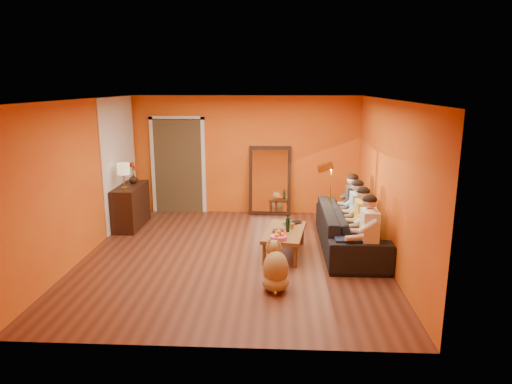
{
  "coord_description": "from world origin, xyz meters",
  "views": [
    {
      "loc": [
        0.74,
        -7.22,
        2.83
      ],
      "look_at": [
        0.35,
        0.5,
        1.0
      ],
      "focal_mm": 32.0,
      "sensor_mm": 36.0,
      "label": 1
    }
  ],
  "objects_px": {
    "wine_bottle": "(288,223)",
    "tumbler": "(292,226)",
    "person_mid_left": "(363,223)",
    "sideboard": "(131,206)",
    "person_mid_right": "(357,214)",
    "person_far_left": "(369,234)",
    "vase": "(133,179)",
    "sofa": "(350,229)",
    "table_lamp": "(124,176)",
    "dog": "(276,265)",
    "floor_lamp": "(331,202)",
    "coffee_table": "(284,242)",
    "laptop": "(295,224)",
    "person_far_right": "(352,206)",
    "mirror_frame": "(270,181)"
  },
  "relations": [
    {
      "from": "sideboard",
      "to": "table_lamp",
      "type": "relative_size",
      "value": 2.31
    },
    {
      "from": "wine_bottle",
      "to": "tumbler",
      "type": "distance_m",
      "value": 0.21
    },
    {
      "from": "person_mid_right",
      "to": "person_far_left",
      "type": "bearing_deg",
      "value": -90.0
    },
    {
      "from": "person_far_left",
      "to": "person_far_right",
      "type": "xyz_separation_m",
      "value": [
        0.0,
        1.65,
        0.0
      ]
    },
    {
      "from": "dog",
      "to": "wine_bottle",
      "type": "xyz_separation_m",
      "value": [
        0.19,
        1.3,
        0.22
      ]
    },
    {
      "from": "wine_bottle",
      "to": "person_mid_left",
      "type": "bearing_deg",
      "value": -3.55
    },
    {
      "from": "tumbler",
      "to": "laptop",
      "type": "xyz_separation_m",
      "value": [
        0.06,
        0.23,
        -0.03
      ]
    },
    {
      "from": "mirror_frame",
      "to": "tumbler",
      "type": "bearing_deg",
      "value": -79.89
    },
    {
      "from": "wine_bottle",
      "to": "tumbler",
      "type": "relative_size",
      "value": 3.15
    },
    {
      "from": "vase",
      "to": "person_mid_left",
      "type": "bearing_deg",
      "value": -22.24
    },
    {
      "from": "laptop",
      "to": "tumbler",
      "type": "bearing_deg",
      "value": -140.76
    },
    {
      "from": "tumbler",
      "to": "vase",
      "type": "bearing_deg",
      "value": 154.38
    },
    {
      "from": "sofa",
      "to": "coffee_table",
      "type": "xyz_separation_m",
      "value": [
        -1.15,
        -0.32,
        -0.16
      ]
    },
    {
      "from": "tumbler",
      "to": "person_mid_left",
      "type": "bearing_deg",
      "value": -12.0
    },
    {
      "from": "sideboard",
      "to": "tumbler",
      "type": "relative_size",
      "value": 11.98
    },
    {
      "from": "sideboard",
      "to": "tumbler",
      "type": "height_order",
      "value": "sideboard"
    },
    {
      "from": "sideboard",
      "to": "person_mid_left",
      "type": "height_order",
      "value": "person_mid_left"
    },
    {
      "from": "sideboard",
      "to": "laptop",
      "type": "bearing_deg",
      "value": -17.95
    },
    {
      "from": "laptop",
      "to": "dog",
      "type": "bearing_deg",
      "value": -136.68
    },
    {
      "from": "table_lamp",
      "to": "floor_lamp",
      "type": "bearing_deg",
      "value": -4.8
    },
    {
      "from": "sideboard",
      "to": "wine_bottle",
      "type": "height_order",
      "value": "sideboard"
    },
    {
      "from": "table_lamp",
      "to": "person_mid_right",
      "type": "bearing_deg",
      "value": -8.93
    },
    {
      "from": "sideboard",
      "to": "vase",
      "type": "bearing_deg",
      "value": 90.0
    },
    {
      "from": "person_far_left",
      "to": "table_lamp",
      "type": "bearing_deg",
      "value": 157.76
    },
    {
      "from": "tumbler",
      "to": "vase",
      "type": "xyz_separation_m",
      "value": [
        -3.21,
        1.54,
        0.48
      ]
    },
    {
      "from": "coffee_table",
      "to": "person_mid_right",
      "type": "height_order",
      "value": "person_mid_right"
    },
    {
      "from": "person_far_left",
      "to": "person_mid_right",
      "type": "xyz_separation_m",
      "value": [
        0.0,
        1.1,
        0.0
      ]
    },
    {
      "from": "sofa",
      "to": "table_lamp",
      "type": "bearing_deg",
      "value": 79.49
    },
    {
      "from": "sofa",
      "to": "person_mid_right",
      "type": "distance_m",
      "value": 0.29
    },
    {
      "from": "sideboard",
      "to": "table_lamp",
      "type": "height_order",
      "value": "table_lamp"
    },
    {
      "from": "table_lamp",
      "to": "vase",
      "type": "height_order",
      "value": "table_lamp"
    },
    {
      "from": "person_far_left",
      "to": "person_mid_right",
      "type": "height_order",
      "value": "same"
    },
    {
      "from": "person_far_right",
      "to": "vase",
      "type": "height_order",
      "value": "person_far_right"
    },
    {
      "from": "coffee_table",
      "to": "person_mid_left",
      "type": "relative_size",
      "value": 1.0
    },
    {
      "from": "person_far_left",
      "to": "wine_bottle",
      "type": "bearing_deg",
      "value": 152.98
    },
    {
      "from": "dog",
      "to": "vase",
      "type": "distance_m",
      "value": 4.26
    },
    {
      "from": "wine_bottle",
      "to": "laptop",
      "type": "distance_m",
      "value": 0.44
    },
    {
      "from": "sideboard",
      "to": "coffee_table",
      "type": "relative_size",
      "value": 0.97
    },
    {
      "from": "person_far_right",
      "to": "tumbler",
      "type": "xyz_separation_m",
      "value": [
        -1.16,
        -0.85,
        -0.14
      ]
    },
    {
      "from": "sideboard",
      "to": "dog",
      "type": "bearing_deg",
      "value": -43.09
    },
    {
      "from": "floor_lamp",
      "to": "person_mid_left",
      "type": "relative_size",
      "value": 1.18
    },
    {
      "from": "floor_lamp",
      "to": "person_far_left",
      "type": "height_order",
      "value": "floor_lamp"
    },
    {
      "from": "table_lamp",
      "to": "vase",
      "type": "distance_m",
      "value": 0.57
    },
    {
      "from": "vase",
      "to": "sideboard",
      "type": "bearing_deg",
      "value": -90.0
    },
    {
      "from": "vase",
      "to": "person_mid_right",
      "type": "bearing_deg",
      "value": -15.8
    },
    {
      "from": "dog",
      "to": "person_far_right",
      "type": "xyz_separation_m",
      "value": [
        1.41,
        2.33,
        0.26
      ]
    },
    {
      "from": "sofa",
      "to": "dog",
      "type": "xyz_separation_m",
      "value": [
        -1.28,
        -1.68,
        -0.02
      ]
    },
    {
      "from": "wine_bottle",
      "to": "vase",
      "type": "xyz_separation_m",
      "value": [
        -3.14,
        1.71,
        0.37
      ]
    },
    {
      "from": "floor_lamp",
      "to": "wine_bottle",
      "type": "bearing_deg",
      "value": -129.81
    },
    {
      "from": "wine_bottle",
      "to": "vase",
      "type": "distance_m",
      "value": 3.6
    }
  ]
}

